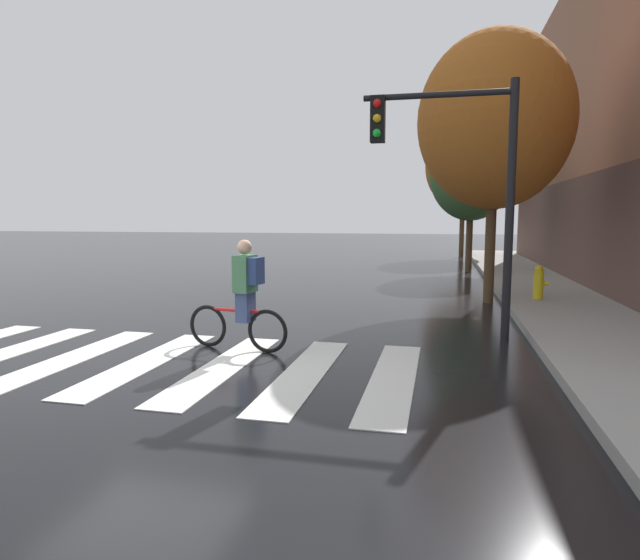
# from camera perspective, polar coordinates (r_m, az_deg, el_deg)

# --- Properties ---
(ground_plane) EXTENTS (120.00, 120.00, 0.00)m
(ground_plane) POSITION_cam_1_polar(r_m,az_deg,el_deg) (7.93, -18.65, -8.36)
(ground_plane) COLOR black
(crosswalk_stripes) EXTENTS (7.44, 3.38, 0.01)m
(crosswalk_stripes) POSITION_cam_1_polar(r_m,az_deg,el_deg) (7.89, -18.21, -8.37)
(crosswalk_stripes) COLOR silver
(crosswalk_stripes) RESTS_ON ground
(cyclist) EXTENTS (1.70, 0.39, 1.69)m
(cyclist) POSITION_cam_1_polar(r_m,az_deg,el_deg) (8.07, -8.24, -1.69)
(cyclist) COLOR black
(cyclist) RESTS_ON ground
(traffic_light_near) EXTENTS (2.47, 0.28, 4.20)m
(traffic_light_near) POSITION_cam_1_polar(r_m,az_deg,el_deg) (9.13, 14.67, 11.83)
(traffic_light_near) COLOR black
(traffic_light_near) RESTS_ON ground
(fire_hydrant) EXTENTS (0.33, 0.22, 0.78)m
(fire_hydrant) POSITION_cam_1_polar(r_m,az_deg,el_deg) (13.20, 22.49, -0.23)
(fire_hydrant) COLOR gold
(fire_hydrant) RESTS_ON sidewalk
(street_tree_near) EXTENTS (3.51, 3.51, 6.24)m
(street_tree_near) POSITION_cam_1_polar(r_m,az_deg,el_deg) (13.28, 18.30, 15.93)
(street_tree_near) COLOR #4C3823
(street_tree_near) RESTS_ON ground
(street_tree_mid) EXTENTS (3.02, 3.02, 5.36)m
(street_tree_mid) POSITION_cam_1_polar(r_m,az_deg,el_deg) (20.56, 15.98, 10.96)
(street_tree_mid) COLOR #4C3823
(street_tree_mid) RESTS_ON ground
(street_tree_far) EXTENTS (3.82, 3.82, 6.79)m
(street_tree_far) POSITION_cam_1_polar(r_m,az_deg,el_deg) (28.27, 15.22, 11.73)
(street_tree_far) COLOR #4C3823
(street_tree_far) RESTS_ON ground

